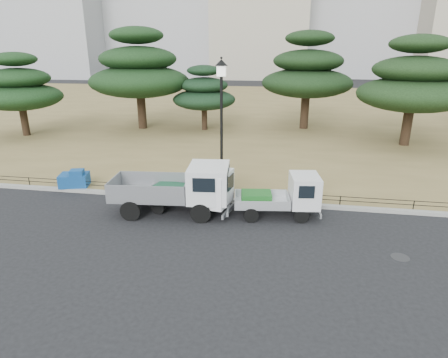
% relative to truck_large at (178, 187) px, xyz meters
% --- Properties ---
extents(ground, '(220.00, 220.00, 0.00)m').
position_rel_truck_large_xyz_m(ground, '(1.78, -1.07, -1.17)').
color(ground, black).
extents(lawn, '(120.00, 56.00, 0.15)m').
position_rel_truck_large_xyz_m(lawn, '(1.78, 29.53, -1.10)').
color(lawn, olive).
rests_on(lawn, ground).
extents(curb, '(120.00, 0.25, 0.16)m').
position_rel_truck_large_xyz_m(curb, '(1.78, 1.53, -1.09)').
color(curb, gray).
rests_on(curb, ground).
extents(truck_large, '(4.99, 2.36, 2.11)m').
position_rel_truck_large_xyz_m(truck_large, '(0.00, 0.00, 0.00)').
color(truck_large, black).
rests_on(truck_large, ground).
extents(truck_kei_front, '(3.78, 2.11, 1.89)m').
position_rel_truck_large_xyz_m(truck_kei_front, '(0.67, 0.18, -0.23)').
color(truck_kei_front, black).
rests_on(truck_kei_front, ground).
extents(truck_kei_rear, '(3.56, 1.89, 1.78)m').
position_rel_truck_large_xyz_m(truck_kei_rear, '(4.33, 0.43, -0.29)').
color(truck_kei_rear, black).
rests_on(truck_kei_rear, ground).
extents(street_lamp, '(0.54, 0.54, 6.03)m').
position_rel_truck_large_xyz_m(street_lamp, '(1.52, 1.83, 3.05)').
color(street_lamp, black).
rests_on(street_lamp, lawn).
extents(pipe_fence, '(38.00, 0.04, 0.40)m').
position_rel_truck_large_xyz_m(pipe_fence, '(1.78, 1.68, -0.73)').
color(pipe_fence, black).
rests_on(pipe_fence, lawn).
extents(tarp_pile, '(1.54, 1.30, 0.89)m').
position_rel_truck_large_xyz_m(tarp_pile, '(-5.88, 1.94, -0.67)').
color(tarp_pile, '#12478E').
rests_on(tarp_pile, lawn).
extents(manhole, '(0.60, 0.60, 0.01)m').
position_rel_truck_large_xyz_m(manhole, '(8.28, -2.27, -1.17)').
color(manhole, '#2D2D30').
rests_on(manhole, ground).
extents(pine_west_far, '(6.22, 6.22, 6.29)m').
position_rel_truck_large_xyz_m(pine_west_far, '(-16.02, 12.13, 2.61)').
color(pine_west_far, black).
rests_on(pine_west_far, lawn).
extents(pine_west_near, '(8.22, 8.22, 8.22)m').
position_rel_truck_large_xyz_m(pine_west_near, '(-8.01, 16.44, 3.72)').
color(pine_west_near, black).
rests_on(pine_west_near, lawn).
extents(pine_center_left, '(5.19, 5.19, 5.28)m').
position_rel_truck_large_xyz_m(pine_center_left, '(-2.58, 16.67, 2.02)').
color(pine_center_left, black).
rests_on(pine_center_left, lawn).
extents(pine_center_right, '(7.48, 7.48, 7.94)m').
position_rel_truck_large_xyz_m(pine_center_right, '(5.73, 18.72, 3.58)').
color(pine_center_right, black).
rests_on(pine_center_right, lawn).
extents(pine_east_near, '(7.33, 7.33, 7.41)m').
position_rel_truck_large_xyz_m(pine_east_near, '(12.60, 13.76, 3.25)').
color(pine_east_near, black).
rests_on(pine_east_near, lawn).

